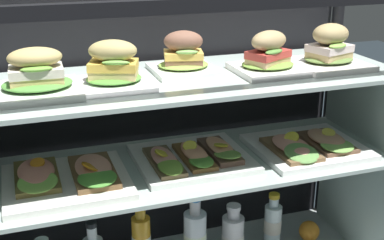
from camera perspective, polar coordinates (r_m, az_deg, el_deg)
name	(u,v)px	position (r m, az deg, el deg)	size (l,w,h in m)	color
case_frame	(180,123)	(1.55, -1.30, -0.33)	(1.21, 0.47, 0.90)	black
riser_lower_tier	(192,222)	(1.57, 0.00, -11.02)	(1.13, 0.39, 0.37)	silver
shelf_lower_glass	(192,163)	(1.49, 0.00, -4.74)	(1.15, 0.41, 0.01)	silver
riser_upper_tier	(192,122)	(1.44, 0.00, -0.21)	(1.13, 0.39, 0.24)	silver
shelf_upper_glass	(192,78)	(1.40, 0.00, 4.60)	(1.15, 0.41, 0.01)	silver
plated_roll_sandwich_mid_right	(37,77)	(1.28, -16.57, 4.47)	(0.20, 0.20, 0.11)	white
plated_roll_sandwich_far_right	(114,69)	(1.31, -8.55, 5.55)	(0.18, 0.18, 0.12)	white
plated_roll_sandwich_left_of_center	(183,57)	(1.43, -0.94, 6.84)	(0.17, 0.17, 0.11)	white
plated_roll_sandwich_center	(268,58)	(1.44, 8.30, 6.76)	(0.18, 0.18, 0.11)	white
plated_roll_sandwich_right_of_center	(329,51)	(1.53, 14.73, 7.28)	(0.20, 0.20, 0.12)	white
open_sandwich_tray_near_left_corner	(66,178)	(1.38, -13.55, -6.14)	(0.31, 0.28, 0.06)	white
open_sandwich_tray_mid_right	(193,157)	(1.46, 0.10, -4.08)	(0.31, 0.28, 0.06)	white
open_sandwich_tray_mid_left	(309,146)	(1.58, 12.59, -2.78)	(0.31, 0.28, 0.06)	white
juice_bottle_back_left	(195,239)	(1.65, 0.33, -12.86)	(0.07, 0.07, 0.25)	white
juice_bottle_front_second	(233,236)	(1.72, 4.47, -12.53)	(0.07, 0.07, 0.18)	silver
juice_bottle_back_center	(273,224)	(1.79, 8.78, -11.10)	(0.06, 0.06, 0.19)	white
orange_fruit_beside_bottles	(309,231)	(1.86, 12.65, -11.72)	(0.07, 0.07, 0.07)	orange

